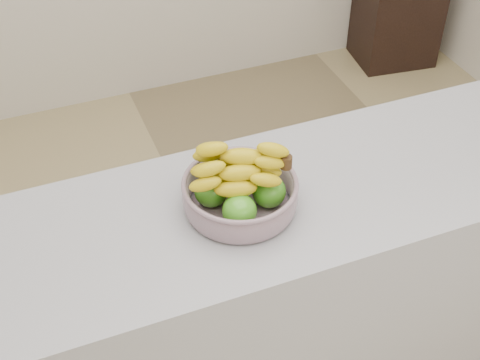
# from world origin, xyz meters

# --- Properties ---
(counter) EXTENTS (2.00, 0.60, 0.90)m
(counter) POSITION_xyz_m (0.00, -0.06, 0.45)
(counter) COLOR #9E9FA6
(counter) RESTS_ON ground
(fruit_bowl) EXTENTS (0.32, 0.32, 0.21)m
(fruit_bowl) POSITION_xyz_m (-0.11, -0.06, 0.96)
(fruit_bowl) COLOR #99ACB8
(fruit_bowl) RESTS_ON counter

